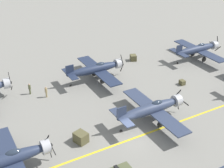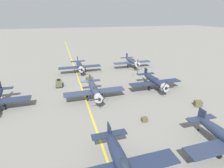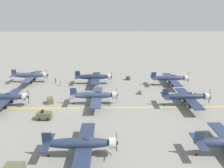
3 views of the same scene
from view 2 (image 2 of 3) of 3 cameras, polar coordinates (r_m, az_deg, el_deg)
name	(u,v)px [view 2 (image 2 of 3)]	position (r m, az deg, el deg)	size (l,w,h in m)	color
ground_plane	(83,92)	(39.11, -9.50, -2.44)	(400.00, 400.00, 0.00)	gray
taxiway_stripe	(83,92)	(39.11, -9.50, -2.44)	(0.30, 160.00, 0.01)	yellow
airplane_mid_left	(155,81)	(40.27, 13.79, 1.03)	(12.00, 9.98, 3.65)	#212C45
airplane_near_left	(132,61)	(56.21, 6.53, 7.41)	(12.00, 9.98, 3.77)	#343E57
airplane_far_center	(122,164)	(19.19, 3.14, -24.50)	(12.00, 9.98, 3.65)	#222C46
airplane_mid_center	(94,90)	(34.75, -5.82, -1.81)	(12.00, 9.98, 3.65)	#303A54
airplane_near_center	(80,66)	(51.77, -10.52, 5.93)	(12.00, 9.98, 3.65)	#27314A
tow_tractor	(59,83)	(42.88, -16.94, 0.24)	(1.57, 2.60, 1.79)	#515638
ground_crew_walking	(134,74)	(47.48, 7.04, 3.32)	(0.37, 0.37, 1.72)	tan
ground_crew_inspecting	(138,71)	(49.92, 8.41, 4.18)	(0.38, 0.38, 1.73)	#515638
supply_crate_by_tanker	(198,104)	(36.11, 26.27, -5.76)	(1.28, 1.07, 1.07)	brown
supply_crate_mid_lane	(90,79)	(44.18, -7.34, 1.47)	(1.54, 1.28, 1.28)	brown
supply_crate_outboard	(144,120)	(28.67, 10.55, -11.34)	(0.89, 0.74, 0.74)	brown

